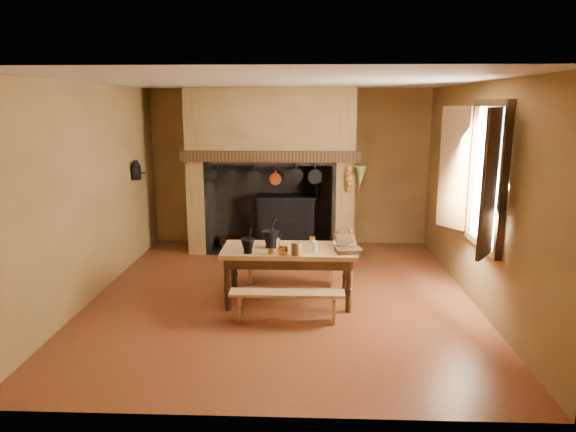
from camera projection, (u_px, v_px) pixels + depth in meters
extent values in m
plane|color=brown|center=(282.00, 295.00, 6.92)|extent=(5.50, 5.50, 0.00)
plane|color=silver|center=(282.00, 81.00, 6.32)|extent=(5.50, 5.50, 0.00)
cube|color=olive|center=(290.00, 168.00, 9.30)|extent=(5.00, 0.02, 2.80)
cube|color=olive|center=(92.00, 192.00, 6.71)|extent=(0.02, 5.50, 2.80)
cube|color=olive|center=(478.00, 195.00, 6.53)|extent=(0.02, 5.50, 2.80)
cube|color=olive|center=(264.00, 254.00, 3.94)|extent=(5.00, 0.02, 2.80)
cube|color=olive|center=(200.00, 170.00, 8.92)|extent=(0.30, 0.90, 2.80)
cube|color=olive|center=(344.00, 171.00, 8.83)|extent=(0.30, 0.90, 2.80)
cube|color=olive|center=(271.00, 124.00, 8.71)|extent=(2.20, 0.90, 1.20)
cube|color=#32200E|center=(270.00, 156.00, 8.42)|extent=(2.95, 0.22, 0.18)
cube|color=black|center=(273.00, 200.00, 9.41)|extent=(2.20, 0.06, 1.60)
cube|color=black|center=(272.00, 248.00, 9.17)|extent=(2.20, 0.90, 0.02)
cube|color=black|center=(286.00, 222.00, 9.22)|extent=(1.00, 0.50, 0.90)
cube|color=black|center=(286.00, 197.00, 9.10)|extent=(1.04, 0.54, 0.04)
cube|color=black|center=(286.00, 220.00, 8.94)|extent=(0.35, 0.02, 0.45)
cylinder|color=black|center=(317.00, 178.00, 9.02)|extent=(0.10, 0.10, 0.70)
cylinder|color=#C7802D|center=(277.00, 220.00, 8.93)|extent=(0.03, 0.03, 0.03)
cylinder|color=#C7802D|center=(294.00, 220.00, 8.92)|extent=(0.03, 0.03, 0.03)
cylinder|color=#C7802D|center=(230.00, 243.00, 9.18)|extent=(0.40, 0.40, 0.20)
cylinder|color=#C7802D|center=(231.00, 247.00, 8.94)|extent=(0.34, 0.34, 0.18)
cube|color=black|center=(220.00, 242.00, 9.29)|extent=(0.18, 0.18, 0.16)
cone|color=#535B2B|center=(360.00, 176.00, 8.33)|extent=(0.20, 0.20, 0.35)
cube|color=white|center=(489.00, 175.00, 6.07)|extent=(0.02, 1.00, 1.60)
cube|color=#3C2813|center=(493.00, 103.00, 5.89)|extent=(0.08, 1.16, 0.08)
cube|color=#3C2813|center=(481.00, 244.00, 6.25)|extent=(0.08, 1.16, 0.08)
cube|color=#3C2813|center=(489.00, 184.00, 5.42)|extent=(0.29, 0.39, 1.60)
cube|color=#3C2813|center=(454.00, 168.00, 6.74)|extent=(0.29, 0.39, 1.60)
cube|color=black|center=(136.00, 173.00, 8.21)|extent=(0.12, 0.12, 0.22)
cone|color=black|center=(136.00, 163.00, 8.18)|extent=(0.16, 0.16, 0.10)
cylinder|color=black|center=(142.00, 173.00, 8.21)|extent=(0.12, 0.02, 0.02)
cube|color=tan|center=(289.00, 250.00, 6.53)|extent=(1.69, 0.75, 0.06)
cube|color=#3C2813|center=(289.00, 257.00, 6.55)|extent=(1.58, 0.64, 0.13)
cylinder|color=#3C2813|center=(228.00, 284.00, 6.36)|extent=(0.08, 0.08, 0.68)
cylinder|color=#3C2813|center=(349.00, 286.00, 6.31)|extent=(0.08, 0.08, 0.68)
cylinder|color=#3C2813|center=(234.00, 270.00, 6.91)|extent=(0.08, 0.08, 0.68)
cylinder|color=#3C2813|center=(346.00, 271.00, 6.86)|extent=(0.08, 0.08, 0.68)
cube|color=tan|center=(287.00, 293.00, 6.00)|extent=(1.35, 0.24, 0.03)
cube|color=tan|center=(291.00, 259.00, 7.25)|extent=(1.42, 0.25, 0.04)
cylinder|color=black|center=(271.00, 246.00, 6.53)|extent=(0.13, 0.13, 0.04)
cone|color=black|center=(271.00, 238.00, 6.51)|extent=(0.22, 0.22, 0.18)
cylinder|color=black|center=(273.00, 226.00, 6.47)|extent=(0.09, 0.06, 0.18)
cylinder|color=black|center=(248.00, 252.00, 6.31)|extent=(0.11, 0.11, 0.03)
cone|color=black|center=(248.00, 245.00, 6.29)|extent=(0.18, 0.18, 0.15)
cylinder|color=black|center=(249.00, 235.00, 6.26)|extent=(0.07, 0.03, 0.15)
cube|color=#3C2813|center=(274.00, 243.00, 6.55)|extent=(0.15, 0.15, 0.11)
cylinder|color=#C7802D|center=(274.00, 238.00, 6.53)|extent=(0.09, 0.09, 0.03)
cylinder|color=black|center=(278.00, 235.00, 6.53)|extent=(0.09, 0.05, 0.03)
cylinder|color=#C7802D|center=(271.00, 251.00, 6.27)|extent=(0.08, 0.08, 0.08)
cylinder|color=#C7802D|center=(312.00, 239.00, 6.79)|extent=(0.10, 0.10, 0.09)
imported|color=#B7B38C|center=(344.00, 245.00, 6.55)|extent=(0.32, 0.32, 0.07)
cylinder|color=brown|center=(296.00, 249.00, 6.21)|extent=(0.16, 0.16, 0.16)
cylinder|color=beige|center=(314.00, 246.00, 6.40)|extent=(0.09, 0.09, 0.12)
cube|color=#452614|center=(344.00, 239.00, 6.70)|extent=(0.28, 0.23, 0.14)
torus|color=#452614|center=(344.00, 234.00, 6.68)|extent=(0.20, 0.06, 0.20)
cube|color=#3C2813|center=(349.00, 250.00, 6.32)|extent=(0.35, 0.27, 0.05)
imported|color=#C7802D|center=(283.00, 251.00, 6.23)|extent=(0.13, 0.13, 0.10)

